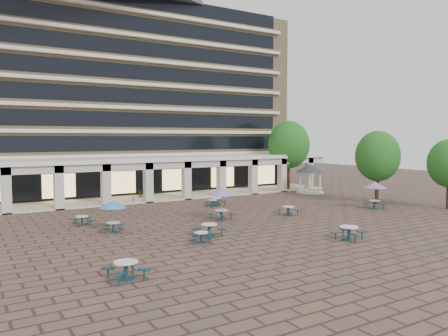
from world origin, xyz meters
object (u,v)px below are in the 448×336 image
at_px(picnic_table_2, 349,232).
at_px(picnic_table_0, 126,269).
at_px(gazebo, 310,171).
at_px(planter_right, 190,194).
at_px(picnic_table_1, 209,229).
at_px(planter_left, 141,198).

bearing_deg(picnic_table_2, picnic_table_0, 157.82).
relative_size(picnic_table_0, gazebo, 0.56).
bearing_deg(planter_right, picnic_table_1, -112.48).
bearing_deg(gazebo, planter_left, 170.76).
bearing_deg(planter_left, picnic_table_1, -94.86).
bearing_deg(planter_left, gazebo, -9.24).
bearing_deg(picnic_table_0, picnic_table_2, -4.84).
distance_m(picnic_table_2, gazebo, 23.60).
bearing_deg(planter_right, gazebo, -12.71).
distance_m(gazebo, planter_right, 14.60).
bearing_deg(picnic_table_1, picnic_table_0, -154.60).
bearing_deg(picnic_table_1, picnic_table_2, -50.10).
xyz_separation_m(picnic_table_2, planter_left, (-5.59, 22.10, -0.04)).
bearing_deg(gazebo, picnic_table_0, -146.16).
height_order(picnic_table_2, gazebo, gazebo).
relative_size(gazebo, planter_left, 2.38).
relative_size(picnic_table_1, gazebo, 0.56).
relative_size(planter_left, planter_right, 1.00).
height_order(picnic_table_1, picnic_table_2, picnic_table_2).
height_order(gazebo, planter_left, gazebo).
relative_size(picnic_table_2, planter_right, 1.55).
relative_size(gazebo, planter_right, 2.38).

